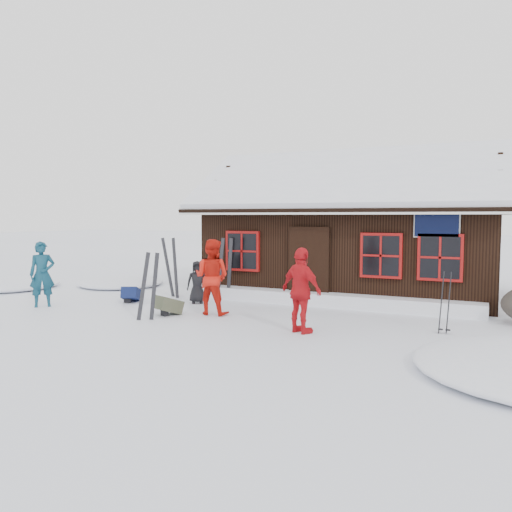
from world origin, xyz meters
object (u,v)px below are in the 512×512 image
at_px(skier_teal, 42,274).
at_px(backpack_blue, 131,297).
at_px(skier_orange_left, 212,277).
at_px(ski_pair_left, 149,287).
at_px(skier_crouched, 197,282).
at_px(ski_poles, 445,304).
at_px(backpack_olive, 168,308).
at_px(skier_orange_right, 301,291).

distance_m(skier_teal, backpack_blue, 2.32).
height_order(skier_orange_left, ski_pair_left, skier_orange_left).
bearing_deg(backpack_blue, ski_pair_left, -66.50).
xyz_separation_m(skier_crouched, ski_pair_left, (0.18, -2.34, 0.17)).
height_order(ski_pair_left, ski_poles, ski_pair_left).
bearing_deg(ski_pair_left, backpack_olive, 73.39).
distance_m(skier_teal, backpack_olive, 3.67).
distance_m(ski_pair_left, backpack_olive, 0.90).
relative_size(skier_orange_right, backpack_olive, 2.94).
height_order(skier_orange_left, backpack_olive, skier_orange_left).
height_order(skier_teal, backpack_blue, skier_teal).
bearing_deg(skier_crouched, skier_teal, 179.17).
bearing_deg(skier_orange_right, skier_crouched, -4.64).
distance_m(skier_orange_left, backpack_blue, 2.98).
bearing_deg(skier_orange_left, backpack_blue, -13.45).
height_order(ski_poles, backpack_olive, ski_poles).
relative_size(skier_orange_right, backpack_blue, 3.09).
relative_size(skier_teal, skier_crouched, 1.48).
distance_m(skier_crouched, ski_pair_left, 2.36).
bearing_deg(backpack_olive, skier_teal, -150.01).
xyz_separation_m(skier_orange_left, ski_poles, (5.19, 0.24, -0.29)).
relative_size(skier_orange_right, ski_pair_left, 1.08).
height_order(skier_crouched, backpack_olive, skier_crouched).
xyz_separation_m(ski_poles, backpack_olive, (-6.10, -0.75, -0.45)).
bearing_deg(skier_orange_left, skier_orange_right, 157.34).
xyz_separation_m(ski_poles, backpack_blue, (-8.03, 0.27, -0.45)).
relative_size(skier_crouched, ski_pair_left, 0.72).
xyz_separation_m(skier_orange_right, backpack_olive, (-3.50, 0.42, -0.70)).
height_order(skier_orange_left, backpack_blue, skier_orange_left).
distance_m(skier_crouched, backpack_olive, 1.72).
bearing_deg(backpack_blue, skier_teal, -162.23).
bearing_deg(skier_orange_right, backpack_olive, 17.75).
bearing_deg(backpack_blue, skier_orange_left, -34.92).
height_order(skier_orange_right, backpack_olive, skier_orange_right).
bearing_deg(skier_orange_right, skier_orange_left, 5.00).
xyz_separation_m(skier_teal, skier_crouched, (3.35, 2.13, -0.27)).
height_order(ski_poles, backpack_blue, ski_poles).
xyz_separation_m(skier_orange_left, skier_orange_right, (2.59, -0.92, -0.04)).
bearing_deg(backpack_blue, ski_poles, -26.56).
bearing_deg(ski_poles, skier_teal, -172.80).
bearing_deg(skier_teal, ski_pair_left, -51.67).
xyz_separation_m(skier_orange_left, ski_pair_left, (-0.94, -1.19, -0.15)).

